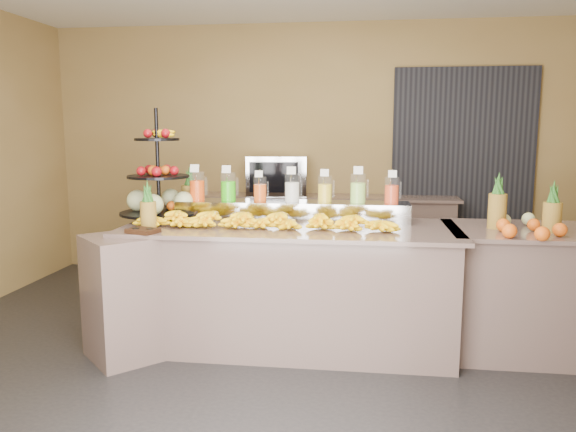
% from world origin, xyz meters
% --- Properties ---
extents(ground, '(6.00, 6.00, 0.00)m').
position_xyz_m(ground, '(0.00, 0.00, 0.00)').
color(ground, black).
rests_on(ground, ground).
extents(room_envelope, '(6.04, 5.02, 2.82)m').
position_xyz_m(room_envelope, '(0.19, 0.79, 1.88)').
color(room_envelope, olive).
rests_on(room_envelope, ground).
extents(buffet_counter, '(2.75, 1.25, 0.93)m').
position_xyz_m(buffet_counter, '(-0.12, 0.26, 0.47)').
color(buffet_counter, '#A27F75').
rests_on(buffet_counter, ground).
extents(right_counter, '(1.08, 0.88, 0.93)m').
position_xyz_m(right_counter, '(1.70, 0.40, 0.47)').
color(right_counter, '#A27F75').
rests_on(right_counter, ground).
extents(back_ledge, '(3.10, 0.55, 0.93)m').
position_xyz_m(back_ledge, '(0.00, 2.25, 0.47)').
color(back_ledge, '#A27F75').
rests_on(back_ledge, ground).
extents(pitcher_tray, '(1.85, 0.30, 0.15)m').
position_xyz_m(pitcher_tray, '(-0.02, 0.58, 1.01)').
color(pitcher_tray, gray).
rests_on(pitcher_tray, buffet_counter).
extents(juice_pitcher_orange_a, '(0.12, 0.13, 0.30)m').
position_xyz_m(juice_pitcher_orange_a, '(-0.80, 0.58, 1.18)').
color(juice_pitcher_orange_a, silver).
rests_on(juice_pitcher_orange_a, pitcher_tray).
extents(juice_pitcher_green, '(0.12, 0.13, 0.30)m').
position_xyz_m(juice_pitcher_green, '(-0.54, 0.58, 1.18)').
color(juice_pitcher_green, silver).
rests_on(juice_pitcher_green, pitcher_tray).
extents(juice_pitcher_orange_b, '(0.11, 0.11, 0.26)m').
position_xyz_m(juice_pitcher_orange_b, '(-0.28, 0.58, 1.17)').
color(juice_pitcher_orange_b, silver).
rests_on(juice_pitcher_orange_b, pitcher_tray).
extents(juice_pitcher_milk, '(0.12, 0.12, 0.29)m').
position_xyz_m(juice_pitcher_milk, '(-0.02, 0.58, 1.18)').
color(juice_pitcher_milk, silver).
rests_on(juice_pitcher_milk, pitcher_tray).
extents(juice_pitcher_lemon, '(0.11, 0.12, 0.27)m').
position_xyz_m(juice_pitcher_lemon, '(0.24, 0.58, 1.17)').
color(juice_pitcher_lemon, silver).
rests_on(juice_pitcher_lemon, pitcher_tray).
extents(juice_pitcher_lime, '(0.12, 0.13, 0.30)m').
position_xyz_m(juice_pitcher_lime, '(0.50, 0.58, 1.18)').
color(juice_pitcher_lime, silver).
rests_on(juice_pitcher_lime, pitcher_tray).
extents(juice_pitcher_orange_c, '(0.11, 0.12, 0.27)m').
position_xyz_m(juice_pitcher_orange_c, '(0.76, 0.58, 1.17)').
color(juice_pitcher_orange_c, silver).
rests_on(juice_pitcher_orange_c, pitcher_tray).
extents(banana_heap, '(1.92, 0.17, 0.16)m').
position_xyz_m(banana_heap, '(-0.19, 0.21, 1.00)').
color(banana_heap, yellow).
rests_on(banana_heap, buffet_counter).
extents(fruit_stand, '(0.80, 0.80, 0.89)m').
position_xyz_m(fruit_stand, '(-1.05, 0.49, 1.16)').
color(fruit_stand, black).
rests_on(fruit_stand, buffet_counter).
extents(condiment_caddy, '(0.24, 0.21, 0.03)m').
position_xyz_m(condiment_caddy, '(-0.99, -0.12, 0.95)').
color(condiment_caddy, '#311C0D').
rests_on(condiment_caddy, buffet_counter).
extents(pineapple_left_a, '(0.12, 0.12, 0.36)m').
position_xyz_m(pineapple_left_a, '(-1.02, 0.05, 1.06)').
color(pineapple_left_a, brown).
rests_on(pineapple_left_a, buffet_counter).
extents(pineapple_left_b, '(0.14, 0.14, 0.42)m').
position_xyz_m(pineapple_left_b, '(-0.90, 0.70, 1.09)').
color(pineapple_left_b, brown).
rests_on(pineapple_left_b, buffet_counter).
extents(right_fruit_pile, '(0.48, 0.46, 0.25)m').
position_xyz_m(right_fruit_pile, '(1.67, 0.24, 1.01)').
color(right_fruit_pile, brown).
rests_on(right_fruit_pile, right_counter).
extents(oven_warmer, '(0.69, 0.51, 0.43)m').
position_xyz_m(oven_warmer, '(-0.40, 2.25, 1.14)').
color(oven_warmer, gray).
rests_on(oven_warmer, back_ledge).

